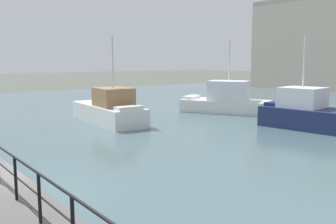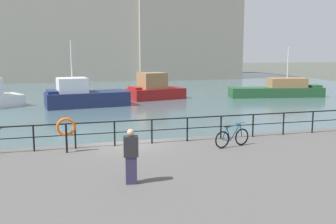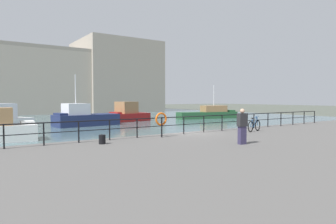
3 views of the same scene
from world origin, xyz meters
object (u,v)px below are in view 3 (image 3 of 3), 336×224
object	(u,v)px
moored_red_daysailer	(209,113)
parked_bicycle	(254,126)
life_ring_stand	(161,120)
moored_green_narrowboat	(84,118)
moored_white_yacht	(128,114)
mooring_bollard	(102,139)
harbor_building	(62,81)
standing_person	(242,126)

from	to	relation	value
moored_red_daysailer	parked_bicycle	world-z (taller)	moored_red_daysailer
life_ring_stand	moored_green_narrowboat	bearing A→B (deg)	84.05
moored_red_daysailer	moored_green_narrowboat	bearing A→B (deg)	-164.92
moored_white_yacht	mooring_bollard	size ratio (longest dim) A/B	13.76
moored_white_yacht	life_ring_stand	world-z (taller)	moored_white_yacht
moored_green_narrowboat	moored_white_yacht	distance (m)	8.03
mooring_bollard	moored_green_narrowboat	bearing A→B (deg)	73.96
moored_white_yacht	life_ring_stand	distance (m)	24.58
moored_red_daysailer	parked_bicycle	size ratio (longest dim) A/B	5.84
harbor_building	mooring_bollard	distance (m)	56.04
moored_white_yacht	mooring_bollard	xyz separation A→B (m)	(-12.95, -23.25, 0.14)
moored_green_narrowboat	moored_white_yacht	bearing A→B (deg)	-160.95
harbor_building	moored_green_narrowboat	size ratio (longest dim) A/B	7.54
harbor_building	parked_bicycle	xyz separation A→B (m)	(-1.96, -54.82, -5.66)
moored_red_daysailer	moored_white_yacht	xyz separation A→B (m)	(-13.13, 1.91, 0.23)
parked_bicycle	mooring_bollard	xyz separation A→B (m)	(-10.37, 0.46, -0.17)
parked_bicycle	mooring_bollard	world-z (taller)	parked_bicycle
parked_bicycle	life_ring_stand	xyz separation A→B (m)	(-6.69, 0.97, 0.59)
harbor_building	moored_red_daysailer	bearing A→B (deg)	-67.38
moored_red_daysailer	moored_green_narrowboat	size ratio (longest dim) A/B	1.37
moored_white_yacht	parked_bicycle	world-z (taller)	moored_white_yacht
life_ring_stand	moored_white_yacht	bearing A→B (deg)	67.82
mooring_bollard	standing_person	world-z (taller)	standing_person
moored_white_yacht	parked_bicycle	xyz separation A→B (m)	(-2.58, -23.71, 0.31)
harbor_building	life_ring_stand	bearing A→B (deg)	-99.12
parked_bicycle	standing_person	world-z (taller)	standing_person
harbor_building	parked_bicycle	bearing A→B (deg)	-92.05
moored_white_yacht	mooring_bollard	world-z (taller)	moored_white_yacht
moored_green_narrowboat	mooring_bollard	distance (m)	20.62
harbor_building	life_ring_stand	xyz separation A→B (m)	(-8.65, -53.85, -5.08)
life_ring_stand	moored_red_daysailer	bearing A→B (deg)	42.91
standing_person	parked_bicycle	bearing A→B (deg)	-46.14
harbor_building	moored_white_yacht	world-z (taller)	harbor_building
moored_red_daysailer	mooring_bollard	xyz separation A→B (m)	(-26.09, -21.34, 0.37)
moored_white_yacht	mooring_bollard	bearing A→B (deg)	47.60
moored_green_narrowboat	parked_bicycle	xyz separation A→B (m)	(4.67, -20.28, 0.39)
moored_green_narrowboat	standing_person	distance (m)	23.65
parked_bicycle	moored_white_yacht	bearing A→B (deg)	69.39
moored_red_daysailer	moored_green_narrowboat	world-z (taller)	moored_green_narrowboat
moored_red_daysailer	standing_person	world-z (taller)	moored_red_daysailer
moored_white_yacht	life_ring_stand	bearing A→B (deg)	54.54
moored_white_yacht	parked_bicycle	size ratio (longest dim) A/B	3.50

